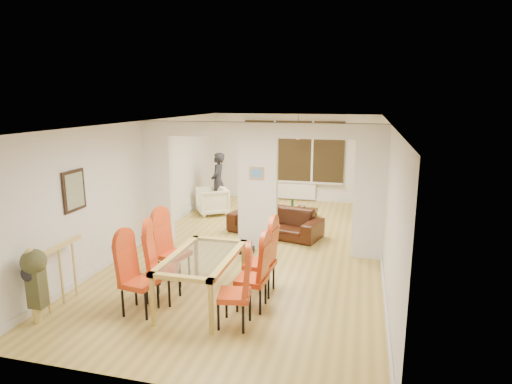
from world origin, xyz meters
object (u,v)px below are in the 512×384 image
at_px(dining_table, 203,279).
at_px(dining_chair_rb, 252,274).
at_px(dining_chair_ra, 234,289).
at_px(dining_chair_lc, 173,250).
at_px(coffee_table, 299,213).
at_px(television, 359,206).
at_px(bottle, 292,204).
at_px(person, 218,182).
at_px(dining_chair_la, 139,277).
at_px(dining_chair_lb, 162,266).
at_px(bowl, 302,207).
at_px(dining_chair_rc, 260,259).
at_px(sofa, 275,221).
at_px(armchair, 212,201).

xyz_separation_m(dining_table, dining_chair_rb, (0.75, 0.04, 0.14)).
xyz_separation_m(dining_chair_ra, dining_chair_rb, (0.10, 0.55, -0.00)).
xyz_separation_m(dining_chair_lc, coffee_table, (1.45, 4.54, -0.46)).
height_order(dining_chair_lc, television, dining_chair_lc).
bearing_deg(coffee_table, bottle, -171.24).
relative_size(dining_chair_rb, person, 0.66).
xyz_separation_m(person, coffee_table, (2.27, -0.13, -0.70)).
xyz_separation_m(dining_chair_la, bottle, (1.29, 5.62, -0.20)).
relative_size(dining_chair_la, dining_chair_lb, 0.98).
relative_size(dining_chair_la, bowl, 5.33).
distance_m(dining_chair_rc, coffee_table, 4.61).
height_order(dining_chair_rb, bottle, dining_chair_rb).
xyz_separation_m(dining_chair_rb, coffee_table, (-0.07, 5.12, -0.42)).
height_order(dining_chair_lb, coffee_table, dining_chair_lb).
relative_size(dining_chair_lb, person, 0.70).
distance_m(dining_chair_rb, person, 5.75).
relative_size(sofa, bottle, 7.74).
distance_m(dining_table, armchair, 5.15).
xyz_separation_m(dining_chair_ra, coffee_table, (0.03, 5.66, -0.42)).
height_order(person, television, person).
height_order(television, coffee_table, television).
xyz_separation_m(dining_chair_lb, person, (-0.95, 5.34, 0.24)).
height_order(dining_chair_ra, dining_chair_rb, same).
bearing_deg(dining_chair_rb, dining_chair_rc, 94.49).
bearing_deg(television, sofa, 143.33).
distance_m(dining_chair_lb, bottle, 5.31).
relative_size(dining_chair_la, sofa, 0.52).
relative_size(dining_chair_lb, dining_chair_lc, 0.99).
relative_size(dining_chair_lc, bottle, 4.16).
xyz_separation_m(dining_chair_lc, dining_chair_ra, (1.41, -1.13, -0.04)).
bearing_deg(bottle, television, 16.29).
bearing_deg(person, coffee_table, 80.91).
height_order(dining_chair_rc, television, dining_chair_rc).
xyz_separation_m(armchair, bowl, (2.36, 0.39, -0.11)).
bearing_deg(dining_chair_la, bottle, 85.90).
distance_m(dining_table, dining_chair_lb, 0.66).
xyz_separation_m(dining_chair_rb, armchair, (-2.37, 4.85, -0.17)).
xyz_separation_m(dining_chair_lb, television, (2.84, 5.68, -0.28)).
height_order(coffee_table, bowl, bowl).
xyz_separation_m(dining_table, dining_chair_lc, (-0.76, 0.62, 0.18)).
bearing_deg(television, bottle, 111.71).
xyz_separation_m(dining_chair_lb, bottle, (1.15, 5.18, -0.21)).
bearing_deg(dining_table, dining_chair_rc, 37.50).
xyz_separation_m(armchair, person, (0.04, 0.40, 0.45)).
relative_size(dining_chair_rb, bottle, 3.88).
height_order(dining_chair_rc, bottle, dining_chair_rc).
xyz_separation_m(dining_chair_la, dining_chair_lc, (0.02, 1.11, 0.02)).
relative_size(sofa, bowl, 10.23).
relative_size(person, bottle, 5.87).
relative_size(dining_chair_rc, armchair, 1.44).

